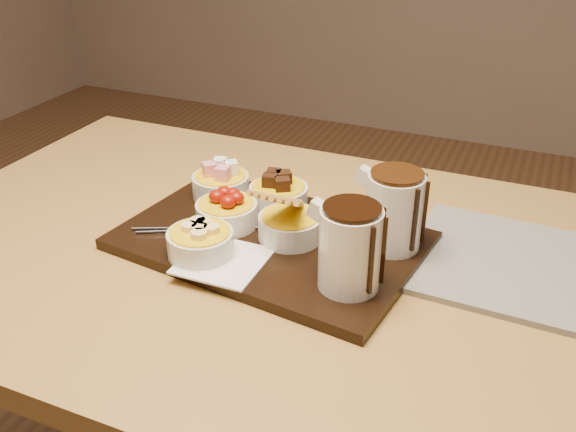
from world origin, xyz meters
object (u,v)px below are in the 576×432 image
at_px(pitcher_milk_chocolate, 394,212).
at_px(newspaper, 527,268).
at_px(bowl_strawberries, 227,214).
at_px(serving_board, 271,241).
at_px(pitcher_dark_chocolate, 350,249).
at_px(dining_table, 260,297).

bearing_deg(pitcher_milk_chocolate, newspaper, 18.35).
distance_m(bowl_strawberries, newspaper, 0.47).
xyz_separation_m(serving_board, bowl_strawberries, (-0.08, 0.01, 0.03)).
relative_size(pitcher_dark_chocolate, pitcher_milk_chocolate, 1.00).
relative_size(pitcher_milk_chocolate, newspaper, 0.34).
bearing_deg(newspaper, serving_board, -165.26).
xyz_separation_m(bowl_strawberries, pitcher_milk_chocolate, (0.26, 0.04, 0.04)).
bearing_deg(newspaper, pitcher_dark_chocolate, -141.48).
bearing_deg(newspaper, pitcher_milk_chocolate, -166.92).
bearing_deg(dining_table, pitcher_dark_chocolate, -22.60).
height_order(pitcher_dark_chocolate, pitcher_milk_chocolate, same).
distance_m(dining_table, bowl_strawberries, 0.15).
bearing_deg(newspaper, bowl_strawberries, -168.03).
bearing_deg(pitcher_dark_chocolate, newspaper, 43.79).
xyz_separation_m(dining_table, pitcher_milk_chocolate, (0.20, 0.06, 0.18)).
xyz_separation_m(bowl_strawberries, newspaper, (0.46, 0.08, -0.03)).
relative_size(serving_board, pitcher_milk_chocolate, 3.91).
xyz_separation_m(serving_board, newspaper, (0.38, 0.09, -0.00)).
bearing_deg(serving_board, bowl_strawberries, -176.42).
height_order(dining_table, serving_board, serving_board).
distance_m(dining_table, pitcher_dark_chocolate, 0.26).
distance_m(pitcher_milk_chocolate, newspaper, 0.21).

